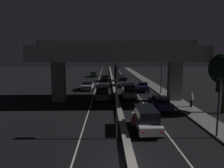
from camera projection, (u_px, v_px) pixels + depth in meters
name	position (u px, v px, depth m)	size (l,w,h in m)	color
ground_plane	(131.00, 166.00, 12.37)	(200.00, 200.00, 0.00)	black
lane_line_left_inner	(97.00, 84.00, 46.96)	(0.12, 126.00, 0.00)	beige
lane_line_right_inner	(129.00, 84.00, 47.12)	(0.12, 126.00, 0.00)	beige
median_divider	(113.00, 83.00, 47.02)	(0.56, 126.00, 0.29)	gray
sidewalk_right	(157.00, 88.00, 40.29)	(2.28, 126.00, 0.14)	slate
elevated_overpass	(117.00, 55.00, 28.76)	(20.84, 10.03, 8.20)	gray
traffic_light_left_of_median	(116.00, 88.00, 15.99)	(0.30, 0.49, 5.68)	black
traffic_light_right_of_median	(218.00, 97.00, 16.28)	(0.30, 0.49, 4.65)	black
street_lamp	(159.00, 62.00, 34.32)	(2.80, 0.32, 8.53)	#2D2D30
car_white_lead	(146.00, 119.00, 18.10)	(2.01, 4.72, 1.90)	silver
car_dark_blue_second	(160.00, 103.00, 25.23)	(2.11, 4.59, 1.48)	#141938
car_silver_third	(129.00, 91.00, 31.81)	(2.07, 4.06, 2.03)	gray
car_dark_blue_fourth	(142.00, 87.00, 37.32)	(1.99, 4.36, 1.60)	#141938
car_grey_fifth	(122.00, 81.00, 43.08)	(2.03, 4.73, 1.94)	#515459
car_white_sixth	(120.00, 78.00, 50.70)	(2.00, 4.71, 1.58)	silver
car_grey_lead_oncoming	(102.00, 93.00, 30.15)	(2.06, 3.98, 2.02)	#515459
car_silver_second_oncoming	(88.00, 86.00, 38.98)	(2.17, 4.53, 1.45)	gray
car_black_third_oncoming	(105.00, 78.00, 51.73)	(2.11, 4.80, 1.44)	black
car_dark_green_fourth_oncoming	(93.00, 74.00, 61.73)	(2.17, 4.68, 1.34)	black
motorcycle_black_filtering_near	(133.00, 125.00, 17.71)	(0.33, 1.77, 1.38)	black
pedestrian_on_sidewalk	(191.00, 100.00, 25.76)	(0.36, 0.36, 1.75)	black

